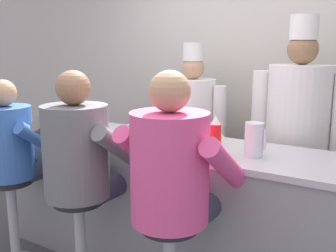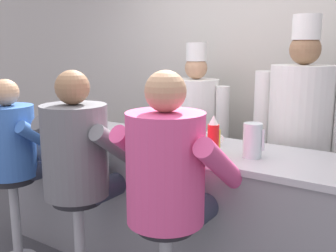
{
  "view_description": "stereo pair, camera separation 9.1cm",
  "coord_description": "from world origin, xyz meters",
  "px_view_note": "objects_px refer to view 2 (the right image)",
  "views": [
    {
      "loc": [
        1.45,
        -2.01,
        1.65
      ],
      "look_at": [
        -0.0,
        0.3,
        1.11
      ],
      "focal_mm": 42.0,
      "sensor_mm": 36.0,
      "label": 1
    },
    {
      "loc": [
        1.53,
        -1.96,
        1.65
      ],
      "look_at": [
        -0.0,
        0.3,
        1.11
      ],
      "focal_mm": 42.0,
      "sensor_mm": 36.0,
      "label": 2
    }
  ],
  "objects_px": {
    "mustard_bottle_yellow": "(215,139)",
    "cereal_bowl": "(162,142)",
    "ketchup_bottle_red": "(213,138)",
    "napkin_dispenser_chrome": "(135,135)",
    "diner_seated_grey": "(80,156)",
    "diner_seated_pink": "(169,173)",
    "breakfast_plate": "(108,136)",
    "cook_in_whites_near": "(195,127)",
    "cook_in_whites_far": "(300,130)",
    "coffee_mug_tan": "(52,125)",
    "coffee_mug_white": "(213,139)",
    "water_pitcher_clear": "(253,140)",
    "diner_seated_blue": "(14,147)"
  },
  "relations": [
    {
      "from": "water_pitcher_clear",
      "to": "breakfast_plate",
      "type": "xyz_separation_m",
      "value": [
        -1.1,
        -0.11,
        -0.09
      ]
    },
    {
      "from": "cereal_bowl",
      "to": "diner_seated_grey",
      "type": "xyz_separation_m",
      "value": [
        -0.36,
        -0.43,
        -0.05
      ]
    },
    {
      "from": "breakfast_plate",
      "to": "cook_in_whites_near",
      "type": "bearing_deg",
      "value": 78.06
    },
    {
      "from": "water_pitcher_clear",
      "to": "diner_seated_grey",
      "type": "distance_m",
      "value": 1.12
    },
    {
      "from": "mustard_bottle_yellow",
      "to": "diner_seated_pink",
      "type": "xyz_separation_m",
      "value": [
        -0.05,
        -0.46,
        -0.11
      ]
    },
    {
      "from": "cook_in_whites_far",
      "to": "napkin_dispenser_chrome",
      "type": "bearing_deg",
      "value": -133.45
    },
    {
      "from": "mustard_bottle_yellow",
      "to": "diner_seated_blue",
      "type": "height_order",
      "value": "diner_seated_blue"
    },
    {
      "from": "ketchup_bottle_red",
      "to": "cereal_bowl",
      "type": "bearing_deg",
      "value": 170.33
    },
    {
      "from": "cook_in_whites_far",
      "to": "coffee_mug_white",
      "type": "bearing_deg",
      "value": -126.17
    },
    {
      "from": "cook_in_whites_near",
      "to": "diner_seated_grey",
      "type": "bearing_deg",
      "value": -93.8
    },
    {
      "from": "diner_seated_grey",
      "to": "diner_seated_pink",
      "type": "distance_m",
      "value": 0.71
    },
    {
      "from": "mustard_bottle_yellow",
      "to": "breakfast_plate",
      "type": "height_order",
      "value": "mustard_bottle_yellow"
    },
    {
      "from": "napkin_dispenser_chrome",
      "to": "diner_seated_pink",
      "type": "height_order",
      "value": "diner_seated_pink"
    },
    {
      "from": "coffee_mug_tan",
      "to": "coffee_mug_white",
      "type": "height_order",
      "value": "coffee_mug_tan"
    },
    {
      "from": "coffee_mug_white",
      "to": "diner_seated_pink",
      "type": "bearing_deg",
      "value": -84.0
    },
    {
      "from": "ketchup_bottle_red",
      "to": "water_pitcher_clear",
      "type": "distance_m",
      "value": 0.24
    },
    {
      "from": "coffee_mug_tan",
      "to": "diner_seated_pink",
      "type": "bearing_deg",
      "value": -13.56
    },
    {
      "from": "breakfast_plate",
      "to": "diner_seated_grey",
      "type": "distance_m",
      "value": 0.41
    },
    {
      "from": "coffee_mug_tan",
      "to": "napkin_dispenser_chrome",
      "type": "xyz_separation_m",
      "value": [
        0.88,
        -0.01,
        0.03
      ]
    },
    {
      "from": "water_pitcher_clear",
      "to": "cereal_bowl",
      "type": "distance_m",
      "value": 0.64
    },
    {
      "from": "ketchup_bottle_red",
      "to": "water_pitcher_clear",
      "type": "height_order",
      "value": "ketchup_bottle_red"
    },
    {
      "from": "breakfast_plate",
      "to": "napkin_dispenser_chrome",
      "type": "relative_size",
      "value": 1.74
    },
    {
      "from": "diner_seated_pink",
      "to": "cook_in_whites_near",
      "type": "relative_size",
      "value": 0.91
    },
    {
      "from": "cereal_bowl",
      "to": "diner_seated_blue",
      "type": "relative_size",
      "value": 0.12
    },
    {
      "from": "ketchup_bottle_red",
      "to": "coffee_mug_tan",
      "type": "height_order",
      "value": "ketchup_bottle_red"
    },
    {
      "from": "mustard_bottle_yellow",
      "to": "cereal_bowl",
      "type": "height_order",
      "value": "mustard_bottle_yellow"
    },
    {
      "from": "ketchup_bottle_red",
      "to": "diner_seated_grey",
      "type": "relative_size",
      "value": 0.17
    },
    {
      "from": "breakfast_plate",
      "to": "cereal_bowl",
      "type": "xyz_separation_m",
      "value": [
        0.47,
        0.04,
        0.01
      ]
    },
    {
      "from": "napkin_dispenser_chrome",
      "to": "diner_seated_blue",
      "type": "xyz_separation_m",
      "value": [
        -0.91,
        -0.33,
        -0.15
      ]
    },
    {
      "from": "breakfast_plate",
      "to": "diner_seated_pink",
      "type": "height_order",
      "value": "diner_seated_pink"
    },
    {
      "from": "ketchup_bottle_red",
      "to": "diner_seated_grey",
      "type": "bearing_deg",
      "value": -155.59
    },
    {
      "from": "coffee_mug_white",
      "to": "cook_in_whites_far",
      "type": "distance_m",
      "value": 0.73
    },
    {
      "from": "mustard_bottle_yellow",
      "to": "diner_seated_pink",
      "type": "distance_m",
      "value": 0.47
    },
    {
      "from": "cereal_bowl",
      "to": "napkin_dispenser_chrome",
      "type": "bearing_deg",
      "value": -145.06
    },
    {
      "from": "ketchup_bottle_red",
      "to": "napkin_dispenser_chrome",
      "type": "height_order",
      "value": "ketchup_bottle_red"
    },
    {
      "from": "cereal_bowl",
      "to": "coffee_mug_tan",
      "type": "distance_m",
      "value": 1.03
    },
    {
      "from": "ketchup_bottle_red",
      "to": "breakfast_plate",
      "type": "height_order",
      "value": "ketchup_bottle_red"
    },
    {
      "from": "ketchup_bottle_red",
      "to": "napkin_dispenser_chrome",
      "type": "xyz_separation_m",
      "value": [
        -0.59,
        -0.03,
        -0.05
      ]
    },
    {
      "from": "water_pitcher_clear",
      "to": "napkin_dispenser_chrome",
      "type": "bearing_deg",
      "value": -167.52
    },
    {
      "from": "coffee_mug_tan",
      "to": "diner_seated_blue",
      "type": "distance_m",
      "value": 0.36
    },
    {
      "from": "mustard_bottle_yellow",
      "to": "napkin_dispenser_chrome",
      "type": "relative_size",
      "value": 1.36
    },
    {
      "from": "mustard_bottle_yellow",
      "to": "cook_in_whites_near",
      "type": "relative_size",
      "value": 0.12
    },
    {
      "from": "breakfast_plate",
      "to": "napkin_dispenser_chrome",
      "type": "xyz_separation_m",
      "value": [
        0.32,
        -0.07,
        0.06
      ]
    },
    {
      "from": "diner_seated_blue",
      "to": "cook_in_whites_near",
      "type": "distance_m",
      "value": 1.57
    },
    {
      "from": "ketchup_bottle_red",
      "to": "diner_seated_blue",
      "type": "bearing_deg",
      "value": -166.35
    },
    {
      "from": "cook_in_whites_near",
      "to": "cook_in_whites_far",
      "type": "height_order",
      "value": "cook_in_whites_far"
    },
    {
      "from": "water_pitcher_clear",
      "to": "breakfast_plate",
      "type": "relative_size",
      "value": 0.83
    },
    {
      "from": "breakfast_plate",
      "to": "diner_seated_blue",
      "type": "height_order",
      "value": "diner_seated_blue"
    },
    {
      "from": "diner_seated_pink",
      "to": "cook_in_whites_near",
      "type": "height_order",
      "value": "cook_in_whites_near"
    },
    {
      "from": "breakfast_plate",
      "to": "napkin_dispenser_chrome",
      "type": "distance_m",
      "value": 0.33
    }
  ]
}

